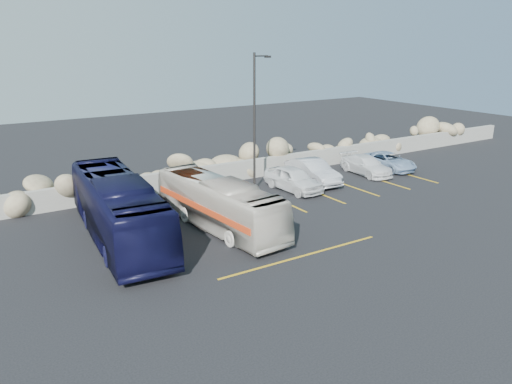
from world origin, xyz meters
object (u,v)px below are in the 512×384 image
lamppost (255,119)px  car_d (388,161)px  car_c (366,165)px  car_b (313,171)px  vintage_bus (219,204)px  tour_coach (118,208)px  car_a (293,179)px

lamppost → car_d: (10.50, -0.74, -3.71)m
car_c → car_d: car_c is taller
car_b → vintage_bus: bearing=-152.0°
lamppost → car_d: size_ratio=1.89×
vintage_bus → car_c: size_ratio=2.07×
tour_coach → car_c: tour_coach is taller
lamppost → vintage_bus: (-4.88, -4.47, -3.09)m
vintage_bus → car_c: vintage_bus is taller
vintage_bus → car_d: vintage_bus is taller
tour_coach → car_c: size_ratio=2.49×
vintage_bus → car_c: 13.65m
lamppost → tour_coach: lamppost is taller
car_d → lamppost: bearing=176.8°
tour_coach → car_c: bearing=13.1°
tour_coach → lamppost: bearing=24.8°
car_c → lamppost: bearing=179.1°
car_d → car_a: bearing=-175.2°
car_d → vintage_bus: bearing=-165.5°
car_b → car_c: bearing=1.2°
car_a → car_b: (2.03, 0.70, 0.02)m
car_b → car_c: car_b is taller
car_a → car_d: (8.65, 0.59, -0.13)m
vintage_bus → car_d: size_ratio=2.05×
car_c → car_d: size_ratio=0.99×
car_c → car_d: bearing=8.6°
lamppost → car_a: size_ratio=1.90×
car_a → car_d: car_a is taller
car_b → tour_coach: bearing=-164.1°
car_b → car_c: size_ratio=1.07×
vintage_bus → car_a: 7.45m
vintage_bus → car_b: (8.76, 3.84, -0.47)m
lamppost → car_b: (3.88, -0.63, -3.56)m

